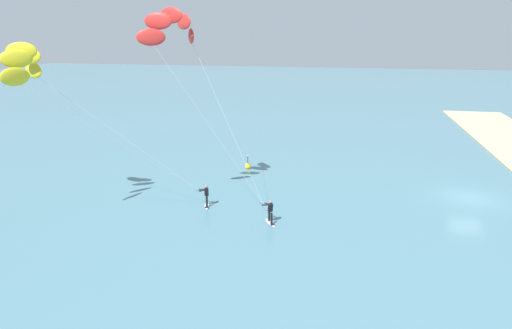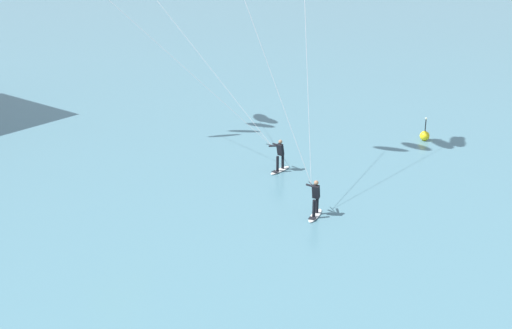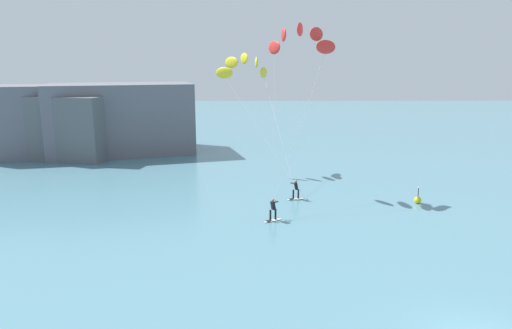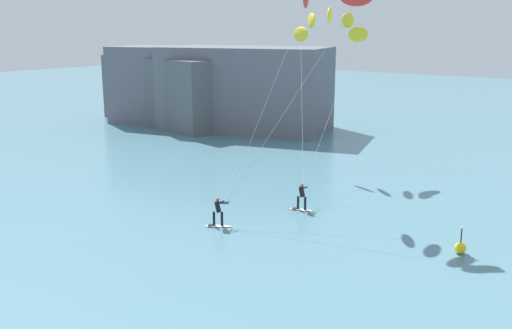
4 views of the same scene
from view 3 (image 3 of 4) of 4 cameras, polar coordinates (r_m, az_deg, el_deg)
kitesurfer_nearshore at (r=45.82m, az=-1.29°, el=11.88°), size 8.06×12.57×12.06m
kitesurfer_mid_water at (r=37.88m, az=5.44°, el=14.88°), size 6.09×9.48×14.27m
marker_buoy at (r=38.67m, az=19.78°, el=-4.21°), size 0.56×0.56×1.38m
distant_headland at (r=60.53m, az=-21.59°, el=5.16°), size 28.45×15.82×8.60m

